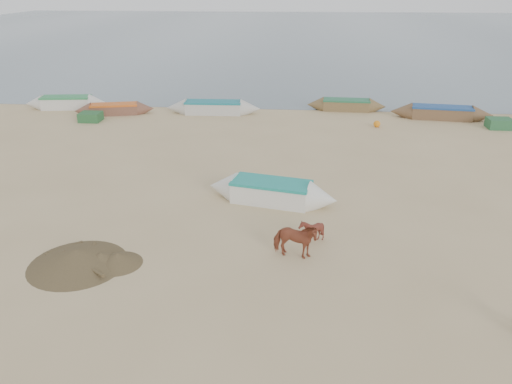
% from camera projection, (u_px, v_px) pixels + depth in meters
% --- Properties ---
extents(ground, '(140.00, 140.00, 0.00)m').
position_uv_depth(ground, '(246.00, 265.00, 16.90)').
color(ground, tan).
rests_on(ground, ground).
extents(sea, '(160.00, 160.00, 0.00)m').
position_uv_depth(sea, '(292.00, 31.00, 92.00)').
color(sea, slate).
rests_on(sea, ground).
extents(cow_adult, '(1.69, 1.00, 1.34)m').
position_uv_depth(cow_adult, '(295.00, 240.00, 17.12)').
color(cow_adult, brown).
rests_on(cow_adult, ground).
extents(calf_front, '(0.99, 0.92, 0.94)m').
position_uv_depth(calf_front, '(311.00, 230.00, 18.22)').
color(calf_front, '#5D271D').
rests_on(calf_front, ground).
extents(near_canoe, '(5.89, 2.64, 0.95)m').
position_uv_depth(near_canoe, '(271.00, 192.00, 21.53)').
color(near_canoe, silver).
rests_on(near_canoe, ground).
extents(debris_pile, '(4.30, 4.30, 0.57)m').
position_uv_depth(debris_pile, '(77.00, 257.00, 16.85)').
color(debris_pile, brown).
rests_on(debris_pile, ground).
extents(waterline_canoes, '(61.27, 4.53, 0.93)m').
position_uv_depth(waterline_canoes, '(274.00, 108.00, 35.62)').
color(waterline_canoes, brown).
rests_on(waterline_canoes, ground).
extents(beach_clutter, '(45.99, 4.28, 0.64)m').
position_uv_depth(beach_clutter, '(342.00, 117.00, 33.86)').
color(beach_clutter, '#285A30').
rests_on(beach_clutter, ground).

